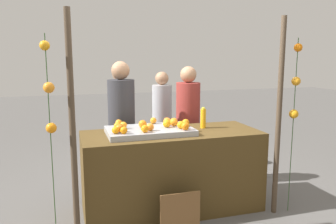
# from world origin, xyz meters

# --- Properties ---
(ground_plane) EXTENTS (24.00, 24.00, 0.00)m
(ground_plane) POSITION_xyz_m (0.00, 0.00, 0.00)
(ground_plane) COLOR #565451
(stall_counter) EXTENTS (1.95, 0.77, 0.89)m
(stall_counter) POSITION_xyz_m (0.00, 0.00, 0.44)
(stall_counter) COLOR #4C3819
(stall_counter) RESTS_ON ground_plane
(orange_tray) EXTENTS (0.91, 0.54, 0.06)m
(orange_tray) POSITION_xyz_m (-0.25, 0.00, 0.92)
(orange_tray) COLOR #9EA0A5
(orange_tray) RESTS_ON stall_counter
(orange_0) EXTENTS (0.09, 0.09, 0.09)m
(orange_0) POSITION_xyz_m (-0.02, 0.10, 0.99)
(orange_0) COLOR orange
(orange_0) RESTS_ON orange_tray
(orange_1) EXTENTS (0.08, 0.08, 0.08)m
(orange_1) POSITION_xyz_m (-0.55, 0.20, 0.98)
(orange_1) COLOR orange
(orange_1) RESTS_ON orange_tray
(orange_2) EXTENTS (0.09, 0.09, 0.09)m
(orange_2) POSITION_xyz_m (0.03, 0.04, 0.99)
(orange_2) COLOR orange
(orange_2) RESTS_ON orange_tray
(orange_3) EXTENTS (0.08, 0.08, 0.08)m
(orange_3) POSITION_xyz_m (-0.28, -0.12, 0.99)
(orange_3) COLOR orange
(orange_3) RESTS_ON orange_tray
(orange_4) EXTENTS (0.08, 0.08, 0.08)m
(orange_4) POSITION_xyz_m (-0.35, -0.19, 0.99)
(orange_4) COLOR orange
(orange_4) RESTS_ON orange_tray
(orange_5) EXTENTS (0.08, 0.08, 0.08)m
(orange_5) POSITION_xyz_m (0.06, -0.12, 0.99)
(orange_5) COLOR orange
(orange_5) RESTS_ON orange_tray
(orange_6) EXTENTS (0.09, 0.09, 0.09)m
(orange_6) POSITION_xyz_m (-0.32, 0.03, 0.99)
(orange_6) COLOR orange
(orange_6) RESTS_ON orange_tray
(orange_7) EXTENTS (0.07, 0.07, 0.07)m
(orange_7) POSITION_xyz_m (-0.56, -0.18, 0.98)
(orange_7) COLOR orange
(orange_7) RESTS_ON orange_tray
(orange_8) EXTENTS (0.07, 0.07, 0.07)m
(orange_8) POSITION_xyz_m (-0.64, -0.15, 0.98)
(orange_8) COLOR orange
(orange_8) RESTS_ON orange_tray
(orange_9) EXTENTS (0.07, 0.07, 0.07)m
(orange_9) POSITION_xyz_m (-0.15, 0.22, 0.98)
(orange_9) COLOR orange
(orange_9) RESTS_ON orange_tray
(orange_10) EXTENTS (0.08, 0.08, 0.08)m
(orange_10) POSITION_xyz_m (-0.59, 0.03, 0.99)
(orange_10) COLOR orange
(orange_10) RESTS_ON orange_tray
(orange_11) EXTENTS (0.08, 0.08, 0.08)m
(orange_11) POSITION_xyz_m (0.15, -0.02, 0.99)
(orange_11) COLOR orange
(orange_11) RESTS_ON orange_tray
(orange_12) EXTENTS (0.08, 0.08, 0.08)m
(orange_12) POSITION_xyz_m (0.08, -0.20, 0.99)
(orange_12) COLOR orange
(orange_12) RESTS_ON orange_tray
(orange_13) EXTENTS (0.08, 0.08, 0.08)m
(orange_13) POSITION_xyz_m (-0.59, -0.09, 0.99)
(orange_13) COLOR orange
(orange_13) RESTS_ON orange_tray
(orange_14) EXTENTS (0.08, 0.08, 0.08)m
(orange_14) POSITION_xyz_m (-0.07, -0.02, 0.99)
(orange_14) COLOR orange
(orange_14) RESTS_ON orange_tray
(orange_15) EXTENTS (0.08, 0.08, 0.08)m
(orange_15) POSITION_xyz_m (-0.53, 0.05, 0.99)
(orange_15) COLOR orange
(orange_15) RESTS_ON orange_tray
(juice_bottle) EXTENTS (0.06, 0.06, 0.24)m
(juice_bottle) POSITION_xyz_m (0.41, 0.10, 1.00)
(juice_bottle) COLOR #F3A416
(juice_bottle) RESTS_ON stall_counter
(chalkboard_sign) EXTENTS (0.40, 0.03, 0.45)m
(chalkboard_sign) POSITION_xyz_m (-0.11, -0.59, 0.21)
(chalkboard_sign) COLOR brown
(chalkboard_sign) RESTS_ON ground_plane
(vendor_left) EXTENTS (0.33, 0.33, 1.65)m
(vendor_left) POSITION_xyz_m (-0.45, 0.65, 0.77)
(vendor_left) COLOR #333338
(vendor_left) RESTS_ON ground_plane
(vendor_right) EXTENTS (0.32, 0.32, 1.58)m
(vendor_right) POSITION_xyz_m (0.44, 0.70, 0.74)
(vendor_right) COLOR maroon
(vendor_right) RESTS_ON ground_plane
(crowd_person_0) EXTENTS (0.30, 0.30, 1.51)m
(crowd_person_0) POSITION_xyz_m (-0.23, 2.28, 0.70)
(crowd_person_0) COLOR #99999E
(crowd_person_0) RESTS_ON ground_plane
(crowd_person_1) EXTENTS (0.30, 0.30, 1.48)m
(crowd_person_1) POSITION_xyz_m (0.29, 1.41, 0.69)
(crowd_person_1) COLOR #99999E
(crowd_person_1) RESTS_ON ground_plane
(canopy_post_left) EXTENTS (0.06, 0.06, 2.12)m
(canopy_post_left) POSITION_xyz_m (-1.05, -0.42, 1.06)
(canopy_post_left) COLOR #473828
(canopy_post_left) RESTS_ON ground_plane
(canopy_post_right) EXTENTS (0.06, 0.06, 2.12)m
(canopy_post_right) POSITION_xyz_m (1.05, -0.42, 1.06)
(canopy_post_right) COLOR #473828
(canopy_post_right) RESTS_ON ground_plane
(garland_strand_left) EXTENTS (0.10, 0.11, 1.90)m
(garland_strand_left) POSITION_xyz_m (-1.23, -0.44, 1.40)
(garland_strand_left) COLOR #2D4C23
(garland_strand_left) RESTS_ON ground_plane
(garland_strand_right) EXTENTS (0.11, 0.10, 1.90)m
(garland_strand_right) POSITION_xyz_m (1.23, -0.44, 1.39)
(garland_strand_right) COLOR #2D4C23
(garland_strand_right) RESTS_ON ground_plane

